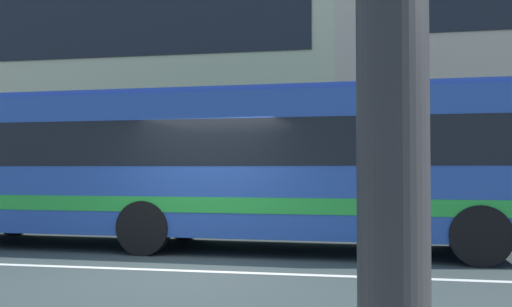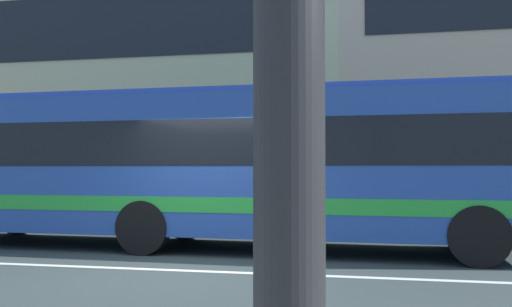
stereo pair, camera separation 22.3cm
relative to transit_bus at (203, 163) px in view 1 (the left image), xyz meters
The scene contains 5 objects.
ground_plane 3.09m from the transit_bus, 80.86° to the right, with size 160.00×160.00×0.00m, color #333D3B.
lane_centre_line 3.09m from the transit_bus, 80.86° to the right, with size 60.00×0.16×0.01m, color silver.
hedge_row_far 5.98m from the transit_bus, 41.95° to the left, with size 21.65×1.10×0.85m, color #2C6933.
apartment_block_left 14.88m from the transit_bus, 118.97° to the left, with size 18.47×9.91×11.56m.
transit_bus is the anchor object (origin of this frame).
Camera 1 is at (2.72, -8.38, 1.58)m, focal length 39.37 mm.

